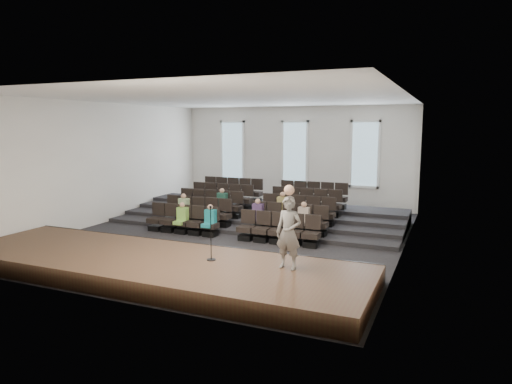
{
  "coord_description": "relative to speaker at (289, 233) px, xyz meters",
  "views": [
    {
      "loc": [
        7.29,
        -14.99,
        4.03
      ],
      "look_at": [
        0.64,
        0.5,
        1.58
      ],
      "focal_mm": 32.0,
      "sensor_mm": 36.0,
      "label": 1
    }
  ],
  "objects": [
    {
      "name": "seating_rows",
      "position": [
        -3.7,
        6.1,
        -0.73
      ],
      "size": [
        6.8,
        4.7,
        1.67
      ],
      "color": "black",
      "rests_on": "ground"
    },
    {
      "name": "speaker",
      "position": [
        0.0,
        0.0,
        0.0
      ],
      "size": [
        0.71,
        0.5,
        1.82
      ],
      "primitive_type": "imported",
      "rotation": [
        0.0,
        0.0,
        -0.11
      ],
      "color": "slate",
      "rests_on": "stage"
    },
    {
      "name": "windows",
      "position": [
        -3.7,
        11.51,
        1.29
      ],
      "size": [
        8.44,
        0.1,
        3.24
      ],
      "color": "white",
      "rests_on": "wall_back"
    },
    {
      "name": "risers",
      "position": [
        -3.7,
        7.73,
        -1.21
      ],
      "size": [
        11.8,
        4.8,
        0.6
      ],
      "color": "black",
      "rests_on": "ground"
    },
    {
      "name": "wall_back",
      "position": [
        -3.7,
        11.58,
        1.09
      ],
      "size": [
        12.0,
        0.04,
        5.0
      ],
      "primitive_type": "cube",
      "color": "white",
      "rests_on": "ground"
    },
    {
      "name": "stage",
      "position": [
        -3.7,
        -0.54,
        -1.16
      ],
      "size": [
        11.8,
        3.6,
        0.5
      ],
      "primitive_type": "cube",
      "color": "#402E1B",
      "rests_on": "ground"
    },
    {
      "name": "ground",
      "position": [
        -3.7,
        4.56,
        -1.41
      ],
      "size": [
        14.0,
        14.0,
        0.0
      ],
      "primitive_type": "plane",
      "color": "black",
      "rests_on": "ground"
    },
    {
      "name": "wall_right",
      "position": [
        2.32,
        4.56,
        1.09
      ],
      "size": [
        0.04,
        14.0,
        5.0
      ],
      "primitive_type": "cube",
      "color": "white",
      "rests_on": "ground"
    },
    {
      "name": "wall_front",
      "position": [
        -3.7,
        -2.46,
        1.09
      ],
      "size": [
        12.0,
        0.04,
        5.0
      ],
      "primitive_type": "cube",
      "color": "white",
      "rests_on": "ground"
    },
    {
      "name": "mic_stand",
      "position": [
        -2.12,
        -0.12,
        -0.47
      ],
      "size": [
        0.25,
        0.25,
        1.47
      ],
      "color": "black",
      "rests_on": "stage"
    },
    {
      "name": "ceiling",
      "position": [
        -3.7,
        4.56,
        3.6
      ],
      "size": [
        12.0,
        14.0,
        0.02
      ],
      "primitive_type": "cube",
      "color": "white",
      "rests_on": "ground"
    },
    {
      "name": "wall_left",
      "position": [
        -9.72,
        4.56,
        1.09
      ],
      "size": [
        0.04,
        14.0,
        5.0
      ],
      "primitive_type": "cube",
      "color": "white",
      "rests_on": "ground"
    },
    {
      "name": "stage_lip",
      "position": [
        -3.7,
        1.23,
        -1.16
      ],
      "size": [
        11.8,
        0.06,
        0.52
      ],
      "primitive_type": "cube",
      "color": "black",
      "rests_on": "ground"
    },
    {
      "name": "audience",
      "position": [
        -3.97,
        5.01,
        -0.58
      ],
      "size": [
        5.45,
        2.64,
        1.1
      ],
      "color": "#87C64F",
      "rests_on": "seating_rows"
    }
  ]
}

